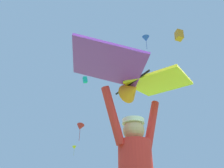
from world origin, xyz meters
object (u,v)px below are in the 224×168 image
held_stunt_kite (135,78)px  distant_kite_blue_low_left (146,39)px  distant_kite_teal_high_right (85,80)px  distant_kite_yellow_high_left (74,148)px  distant_kite_red_overhead_distant (80,127)px  distant_kite_orange_mid_right (179,35)px  distant_kite_purple_mid_left (131,157)px

held_stunt_kite → distant_kite_blue_low_left: size_ratio=0.74×
held_stunt_kite → distant_kite_blue_low_left: distant_kite_blue_low_left is taller
distant_kite_teal_high_right → distant_kite_yellow_high_left: bearing=108.8°
distant_kite_blue_low_left → distant_kite_red_overhead_distant: (-6.62, 16.00, -7.32)m
held_stunt_kite → distant_kite_teal_high_right: bearing=86.6°
distant_kite_orange_mid_right → distant_kite_red_overhead_distant: distant_kite_orange_mid_right is taller
distant_kite_blue_low_left → distant_kite_orange_mid_right: distant_kite_blue_low_left is taller
distant_kite_orange_mid_right → distant_kite_red_overhead_distant: (-9.14, 19.63, -5.17)m
distant_kite_purple_mid_left → distant_kite_orange_mid_right: 20.00m
distant_kite_orange_mid_right → distant_kite_teal_high_right: size_ratio=1.11×
held_stunt_kite → distant_kite_teal_high_right: (1.78, 30.19, 18.33)m
held_stunt_kite → distant_kite_purple_mid_left: (9.95, 31.41, 5.83)m
distant_kite_purple_mid_left → distant_kite_red_overhead_distant: (-8.12, 2.51, 5.12)m
distant_kite_teal_high_right → distant_kite_red_overhead_distant: (0.05, 3.72, -7.38)m
distant_kite_purple_mid_left → distant_kite_yellow_high_left: bearing=174.3°
distant_kite_orange_mid_right → distant_kite_yellow_high_left: 22.48m
distant_kite_teal_high_right → distant_kite_purple_mid_left: bearing=8.4°
distant_kite_purple_mid_left → distant_kite_blue_low_left: 18.41m
distant_kite_orange_mid_right → distant_kite_blue_low_left: bearing=124.7°
distant_kite_orange_mid_right → distant_kite_teal_high_right: distant_kite_teal_high_right is taller
held_stunt_kite → distant_kite_purple_mid_left: distant_kite_purple_mid_left is taller
held_stunt_kite → distant_kite_yellow_high_left: size_ratio=1.11×
distant_kite_yellow_high_left → distant_kite_red_overhead_distant: bearing=64.6°
distant_kite_purple_mid_left → distant_kite_teal_high_right: bearing=-171.6°
distant_kite_orange_mid_right → distant_kite_yellow_high_left: size_ratio=0.86×
held_stunt_kite → distant_kite_red_overhead_distant: size_ratio=0.53×
distant_kite_blue_low_left → distant_kite_teal_high_right: bearing=118.5°
distant_kite_teal_high_right → distant_kite_red_overhead_distant: bearing=89.2°
distant_kite_purple_mid_left → distant_kite_orange_mid_right: (1.02, -17.12, 10.29)m
distant_kite_blue_low_left → distant_kite_orange_mid_right: bearing=-55.3°
held_stunt_kite → distant_kite_orange_mid_right: size_ratio=1.29×
held_stunt_kite → distant_kite_yellow_high_left: 33.07m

